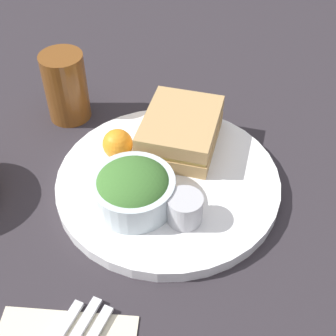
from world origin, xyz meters
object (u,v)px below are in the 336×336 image
salad_bowl (133,189)px  drink_glass (66,87)px  dressing_cup (185,209)px  sandwich (181,130)px  plate (168,182)px

salad_bowl → drink_glass: 0.26m
salad_bowl → dressing_cup: salad_bowl is taller
sandwich → drink_glass: (0.08, 0.20, 0.01)m
sandwich → plate: bearing=170.0°
plate → salad_bowl: bearing=140.2°
sandwich → drink_glass: drink_glass is taller
salad_bowl → dressing_cup: size_ratio=2.40×
plate → dressing_cup: (-0.08, -0.03, 0.03)m
salad_bowl → drink_glass: size_ratio=0.96×
plate → sandwich: size_ratio=2.11×
salad_bowl → dressing_cup: (-0.02, -0.07, -0.01)m
plate → dressing_cup: dressing_cup is taller
plate → dressing_cup: size_ratio=6.87×
salad_bowl → dressing_cup: bearing=-108.3°
sandwich → drink_glass: bearing=67.9°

